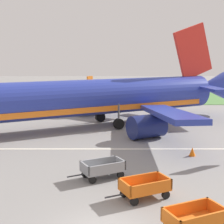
# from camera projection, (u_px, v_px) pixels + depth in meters

# --- Properties ---
(grass_strip) EXTENTS (220.00, 28.00, 0.06)m
(grass_strip) POSITION_uv_depth(u_px,v_px,m) (111.00, 94.00, 64.36)
(grass_strip) COLOR #518442
(grass_strip) RESTS_ON ground
(apron_stripe) EXTENTS (120.00, 0.36, 0.01)m
(apron_stripe) POSITION_uv_depth(u_px,v_px,m) (108.00, 149.00, 26.69)
(apron_stripe) COLOR silver
(apron_stripe) RESTS_ON ground
(airplane) EXTENTS (34.96, 28.89, 11.34)m
(airplane) POSITION_uv_depth(u_px,v_px,m) (98.00, 98.00, 34.67)
(airplane) COLOR #28389E
(airplane) RESTS_ON ground
(baggage_cart_second_in_row) EXTENTS (3.54, 2.30, 1.07)m
(baggage_cart_second_in_row) POSITION_uv_depth(u_px,v_px,m) (195.00, 219.00, 14.01)
(baggage_cart_second_in_row) COLOR orange
(baggage_cart_second_in_row) RESTS_ON ground
(baggage_cart_third_in_row) EXTENTS (3.53, 2.32, 1.07)m
(baggage_cart_third_in_row) POSITION_uv_depth(u_px,v_px,m) (146.00, 187.00, 17.41)
(baggage_cart_third_in_row) COLOR orange
(baggage_cart_third_in_row) RESTS_ON ground
(baggage_cart_fourth_in_row) EXTENTS (3.50, 2.39, 1.07)m
(baggage_cart_fourth_in_row) POSITION_uv_depth(u_px,v_px,m) (104.00, 168.00, 20.31)
(baggage_cart_fourth_in_row) COLOR gray
(baggage_cart_fourth_in_row) RESTS_ON ground
(traffic_cone_near_plane) EXTENTS (0.49, 0.49, 0.65)m
(traffic_cone_near_plane) POSITION_uv_depth(u_px,v_px,m) (194.00, 152.00, 24.80)
(traffic_cone_near_plane) COLOR orange
(traffic_cone_near_plane) RESTS_ON ground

